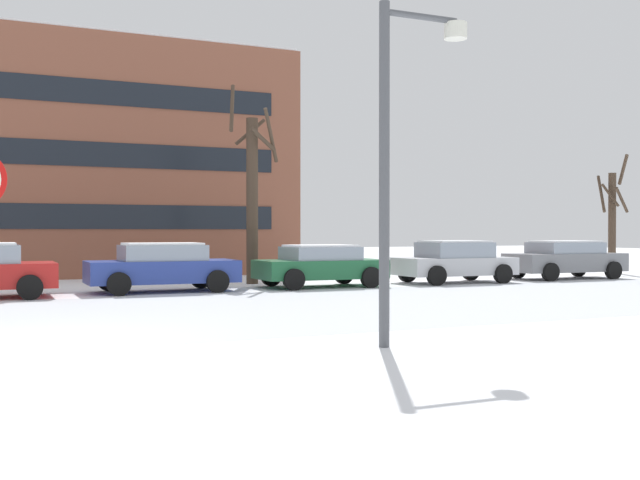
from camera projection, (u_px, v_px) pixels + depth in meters
name	position (u px, v px, depth m)	size (l,w,h in m)	color
ground_plane	(34.00, 344.00, 11.83)	(120.00, 120.00, 0.00)	white
road_surface	(20.00, 320.00, 14.97)	(80.00, 8.92, 0.00)	silver
street_lamp	(400.00, 136.00, 11.57)	(1.53, 0.36, 5.16)	#4C4F54
parked_car_blue	(162.00, 267.00, 21.86)	(4.21, 2.08, 1.40)	#283D93
parked_car_green	(320.00, 265.00, 23.79)	(3.93, 2.21, 1.31)	#1E6038
parked_car_silver	(455.00, 261.00, 25.72)	(3.98, 2.12, 1.42)	silver
parked_car_gray	(565.00, 259.00, 27.88)	(4.42, 2.06, 1.39)	slate
tree_far_left	(612.00, 217.00, 31.83)	(1.36, 1.35, 4.89)	#423326
tree_far_mid	(252.00, 193.00, 25.21)	(1.89, 1.88, 6.65)	#423326
building_far_left	(119.00, 165.00, 32.86)	(12.76, 9.73, 9.12)	brown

